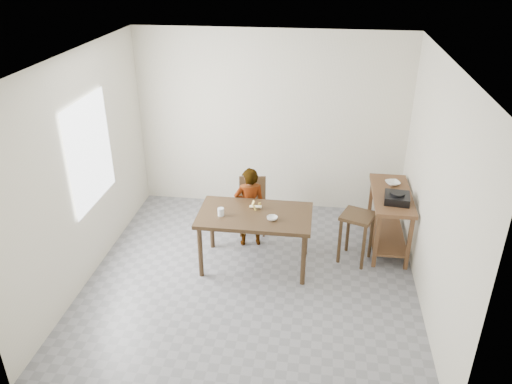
# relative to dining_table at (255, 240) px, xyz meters

# --- Properties ---
(floor) EXTENTS (4.00, 4.00, 0.04)m
(floor) POSITION_rel_dining_table_xyz_m (0.00, -0.30, -0.40)
(floor) COLOR slate
(floor) RESTS_ON ground
(ceiling) EXTENTS (4.00, 4.00, 0.04)m
(ceiling) POSITION_rel_dining_table_xyz_m (0.00, -0.30, 2.35)
(ceiling) COLOR white
(ceiling) RESTS_ON wall_back
(wall_back) EXTENTS (4.00, 0.04, 2.70)m
(wall_back) POSITION_rel_dining_table_xyz_m (0.00, 1.72, 0.98)
(wall_back) COLOR beige
(wall_back) RESTS_ON ground
(wall_front) EXTENTS (4.00, 0.04, 2.70)m
(wall_front) POSITION_rel_dining_table_xyz_m (0.00, -2.32, 0.98)
(wall_front) COLOR beige
(wall_front) RESTS_ON ground
(wall_left) EXTENTS (0.04, 4.00, 2.70)m
(wall_left) POSITION_rel_dining_table_xyz_m (-2.02, -0.30, 0.98)
(wall_left) COLOR beige
(wall_left) RESTS_ON ground
(wall_right) EXTENTS (0.04, 4.00, 2.70)m
(wall_right) POSITION_rel_dining_table_xyz_m (2.02, -0.30, 0.98)
(wall_right) COLOR beige
(wall_right) RESTS_ON ground
(window_pane) EXTENTS (0.02, 1.10, 1.30)m
(window_pane) POSITION_rel_dining_table_xyz_m (-1.97, -0.10, 1.12)
(window_pane) COLOR white
(window_pane) RESTS_ON wall_left
(dining_table) EXTENTS (1.40, 0.80, 0.75)m
(dining_table) POSITION_rel_dining_table_xyz_m (0.00, 0.00, 0.00)
(dining_table) COLOR #382615
(dining_table) RESTS_ON floor
(prep_counter) EXTENTS (0.50, 1.20, 0.80)m
(prep_counter) POSITION_rel_dining_table_xyz_m (1.72, 0.70, 0.03)
(prep_counter) COLOR brown
(prep_counter) RESTS_ON floor
(child) EXTENTS (0.48, 0.38, 1.14)m
(child) POSITION_rel_dining_table_xyz_m (-0.14, 0.48, 0.20)
(child) COLOR silver
(child) RESTS_ON floor
(dining_chair) EXTENTS (0.42, 0.42, 0.78)m
(dining_chair) POSITION_rel_dining_table_xyz_m (-0.15, 0.83, 0.02)
(dining_chair) COLOR #382615
(dining_chair) RESTS_ON floor
(stool) EXTENTS (0.50, 0.50, 0.68)m
(stool) POSITION_rel_dining_table_xyz_m (1.27, 0.28, -0.04)
(stool) COLOR #382615
(stool) RESTS_ON floor
(glass_tumbler) EXTENTS (0.09, 0.09, 0.10)m
(glass_tumbler) POSITION_rel_dining_table_xyz_m (-0.41, -0.10, 0.42)
(glass_tumbler) COLOR silver
(glass_tumbler) RESTS_ON dining_table
(small_bowl) EXTENTS (0.16, 0.16, 0.04)m
(small_bowl) POSITION_rel_dining_table_xyz_m (0.23, -0.12, 0.40)
(small_bowl) COLOR silver
(small_bowl) RESTS_ON dining_table
(banana) EXTENTS (0.18, 0.14, 0.06)m
(banana) POSITION_rel_dining_table_xyz_m (-0.01, 0.14, 0.41)
(banana) COLOR gold
(banana) RESTS_ON dining_table
(serving_bowl) EXTENTS (0.23, 0.23, 0.05)m
(serving_bowl) POSITION_rel_dining_table_xyz_m (1.75, 0.96, 0.45)
(serving_bowl) COLOR silver
(serving_bowl) RESTS_ON prep_counter
(gas_burner) EXTENTS (0.34, 0.34, 0.10)m
(gas_burner) POSITION_rel_dining_table_xyz_m (1.75, 0.46, 0.48)
(gas_burner) COLOR black
(gas_burner) RESTS_ON prep_counter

